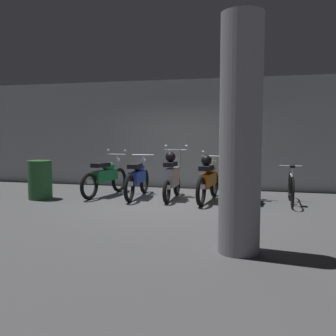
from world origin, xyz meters
TOP-DOWN VIEW (x-y plane):
  - ground_plane at (0.00, 0.00)m, footprint 80.00×80.00m
  - back_wall at (0.00, 2.75)m, footprint 16.00×0.30m
  - motorbike_slot_0 at (-1.75, 0.83)m, footprint 0.63×1.93m
  - motorbike_slot_1 at (-0.88, 0.77)m, footprint 0.56×1.95m
  - motorbike_slot_2 at (-0.00, 0.76)m, footprint 0.59×1.68m
  - motorbike_slot_3 at (0.88, 0.68)m, footprint 0.59×1.95m
  - motorbike_slot_4 at (1.76, 0.74)m, footprint 0.56×1.68m
  - bicycle at (2.72, 0.77)m, footprint 0.50×1.73m
  - support_pillar at (1.77, -2.93)m, footprint 0.55×0.55m
  - trash_bin at (-3.08, 0.00)m, footprint 0.56×0.56m

SIDE VIEW (x-z plane):
  - ground_plane at x=0.00m, z-range 0.00..0.00m
  - bicycle at x=2.72m, z-range -0.08..0.80m
  - trash_bin at x=-3.08m, z-range 0.00..0.93m
  - motorbike_slot_1 at x=-0.88m, z-range -0.03..1.01m
  - motorbike_slot_0 at x=-1.75m, z-range -0.08..1.07m
  - motorbike_slot_4 at x=1.76m, z-range -0.06..1.11m
  - motorbike_slot_3 at x=0.88m, z-range -0.05..1.10m
  - motorbike_slot_2 at x=0.00m, z-range -0.08..1.21m
  - back_wall at x=0.00m, z-range 0.00..3.09m
  - support_pillar at x=1.77m, z-range 0.00..3.09m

